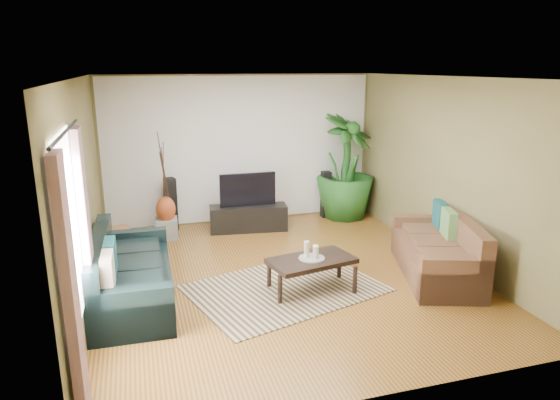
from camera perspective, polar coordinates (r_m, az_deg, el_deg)
name	(u,v)px	position (r m, az deg, el deg)	size (l,w,h in m)	color
floor	(284,276)	(7.05, 0.46, -8.68)	(5.50, 5.50, 0.00)	#925E25
ceiling	(284,77)	(6.45, 0.52, 13.84)	(5.50, 5.50, 0.00)	white
wall_back	(241,150)	(9.24, -4.49, 5.76)	(5.00, 5.00, 0.00)	brown
wall_front	(382,255)	(4.18, 11.56, -6.16)	(5.00, 5.00, 0.00)	brown
wall_left	(84,195)	(6.38, -21.53, 0.50)	(5.50, 5.50, 0.00)	brown
wall_right	(447,171)	(7.71, 18.59, 3.15)	(5.50, 5.50, 0.00)	brown
backwall_panel	(241,150)	(9.23, -4.48, 5.75)	(4.90, 4.90, 0.00)	white
window_pane	(70,233)	(4.83, -22.83, -3.50)	(1.80, 1.80, 0.00)	white
curtain_near	(71,294)	(4.22, -22.82, -9.83)	(0.08, 0.35, 2.20)	gray
curtain_far	(86,233)	(5.61, -21.30, -3.52)	(0.08, 0.35, 2.20)	gray
curtain_rod	(65,132)	(4.64, -23.35, 7.15)	(0.03, 0.03, 1.90)	black
sofa_left	(132,268)	(6.47, -16.54, -7.51)	(2.13, 0.91, 0.85)	black
sofa_right	(436,246)	(7.26, 17.43, -5.06)	(1.92, 0.86, 0.85)	brown
area_rug	(285,288)	(6.68, 0.60, -10.04)	(2.38, 1.69, 0.01)	tan
coffee_table	(311,274)	(6.56, 3.61, -8.49)	(1.08, 0.59, 0.44)	black
candle_tray	(312,258)	(6.47, 3.64, -6.64)	(0.33, 0.33, 0.01)	gray
candle_tall	(307,249)	(6.43, 3.06, -5.65)	(0.07, 0.07, 0.22)	beige
candle_mid	(316,252)	(6.41, 4.11, -5.97)	(0.07, 0.07, 0.17)	beige
candle_short	(315,250)	(6.52, 4.05, -5.76)	(0.07, 0.07, 0.14)	beige
tv_stand	(248,218)	(8.88, -3.63, -2.07)	(1.35, 0.41, 0.45)	black
television	(248,189)	(8.75, -3.71, 1.21)	(0.99, 0.05, 0.59)	black
speaker_left	(171,204)	(9.01, -12.35, -0.49)	(0.17, 0.19, 0.95)	black
speaker_right	(326,194)	(9.64, 5.26, 0.65)	(0.16, 0.18, 0.89)	black
potted_plant	(346,167)	(9.55, 7.54, 3.79)	(1.11, 1.11, 1.98)	#1D521B
plant_pot	(344,210)	(9.75, 7.37, -1.10)	(0.37, 0.37, 0.28)	black
pedestal	(167,229)	(8.66, -12.79, -3.22)	(0.35, 0.35, 0.35)	gray
vase	(166,210)	(8.56, -12.92, -1.07)	(0.32, 0.32, 0.45)	#983F1B
side_table	(116,247)	(7.80, -18.26, -5.10)	(0.48, 0.48, 0.50)	brown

